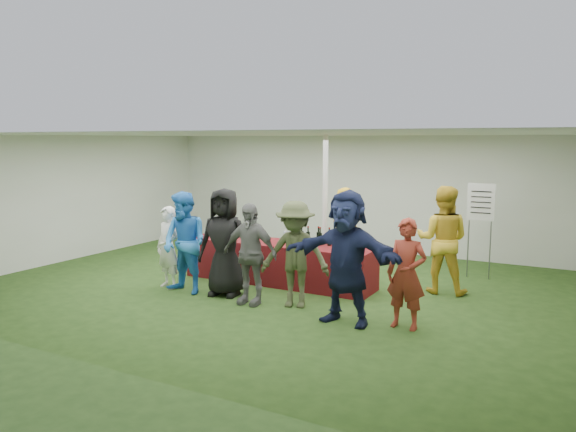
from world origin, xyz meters
The scene contains 18 objects.
ground centered at (0.00, 0.00, 0.00)m, with size 60.00×60.00×0.00m, color #284719.
tent centered at (0.50, 1.20, 1.35)m, with size 10.00×10.00×10.00m.
serving_table centered at (-0.03, 0.32, 0.38)m, with size 3.60×0.80×0.75m, color maroon.
wine_bottles centered at (0.59, 0.47, 0.87)m, with size 0.71×0.15×0.32m.
wine_glasses centered at (-0.95, 0.05, 0.86)m, with size 1.20×0.10×0.16m.
water_bottle centered at (0.07, 0.40, 0.85)m, with size 0.07×0.07×0.23m.
bar_towel centered at (1.45, 0.37, 0.77)m, with size 0.25×0.18×0.03m, color white.
dump_bucket centered at (1.51, 0.10, 0.84)m, with size 0.24×0.24×0.18m, color slate.
wine_list_sign centered at (3.13, 2.44, 1.32)m, with size 0.50×0.03×1.80m.
staff_pourer centered at (1.12, 0.75, 0.89)m, with size 0.65×0.42×1.77m, color gold.
staff_back centered at (2.75, 1.09, 0.92)m, with size 0.89×0.70×1.84m, color gold.
customer_0 centered at (-1.56, -0.91, 0.73)m, with size 0.53×0.35×1.45m, color white.
customer_1 centered at (-1.08, -1.04, 0.87)m, with size 0.85×0.66×1.74m, color #2B80DC.
customer_2 centered at (-0.42, -0.81, 0.91)m, with size 0.89×0.58×1.81m, color black.
customer_3 centered at (0.22, -1.04, 0.81)m, with size 0.95×0.40×1.63m, color slate.
customer_4 centered at (0.94, -0.84, 0.84)m, with size 1.08×0.62×1.67m, color #41492A.
customer_5 centered at (1.94, -1.18, 0.96)m, with size 1.78×0.57×1.92m, color #171E40.
customer_6 centered at (2.76, -0.99, 0.77)m, with size 0.56×0.37×1.55m, color maroon.
Camera 1 is at (4.95, -8.41, 2.62)m, focal length 35.00 mm.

